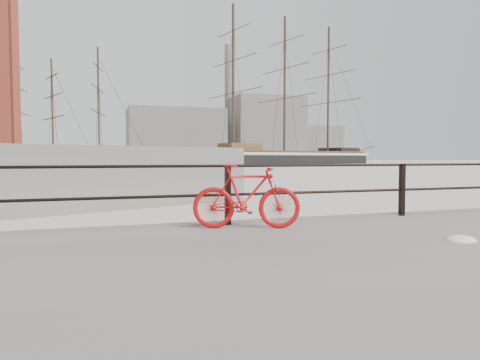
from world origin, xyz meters
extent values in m
plane|color=white|center=(0.00, 0.00, 0.00)|extent=(400.00, 400.00, 0.00)
imported|color=red|center=(-3.34, -0.63, 0.86)|extent=(1.68, 0.78, 1.02)
ellipsoid|color=white|center=(-0.94, -2.48, 0.43)|extent=(0.43, 0.34, 0.15)
cube|color=gray|center=(20.00, 140.00, 9.00)|extent=(32.00, 18.00, 18.00)
cube|color=gray|center=(55.00, 145.00, 12.00)|extent=(26.00, 20.00, 24.00)
cube|color=gray|center=(78.00, 150.00, 7.00)|extent=(20.00, 16.00, 14.00)
cylinder|color=gray|center=(42.00, 150.00, 22.00)|extent=(2.80, 2.80, 44.00)
camera|label=1|loc=(-5.54, -6.94, 1.47)|focal=32.00mm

